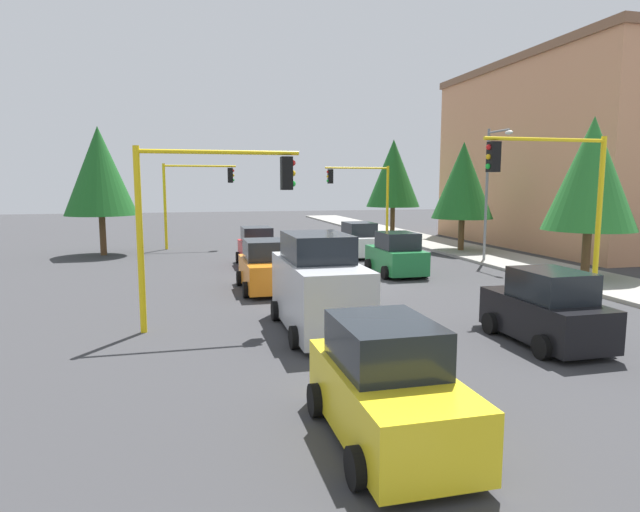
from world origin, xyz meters
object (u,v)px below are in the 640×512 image
(tree_roadside_far, at_px, (393,173))
(car_black, at_px, (546,310))
(car_green, at_px, (396,255))
(car_orange, at_px, (265,268))
(traffic_signal_near_right, at_px, (208,200))
(tree_opposite_side, at_px, (99,171))
(street_lamp_curbside, at_px, (491,180))
(delivery_van_silver, at_px, (318,287))
(tree_roadside_mid, at_px, (463,181))
(car_yellow, at_px, (387,387))
(traffic_signal_near_left, at_px, (555,187))
(traffic_signal_far_right, at_px, (194,189))
(car_white, at_px, (358,241))
(car_red, at_px, (257,248))
(tree_roadside_near, at_px, (591,174))
(traffic_signal_far_left, at_px, (362,189))

(tree_roadside_far, bearing_deg, car_black, -13.58)
(car_green, bearing_deg, car_orange, -71.39)
(traffic_signal_near_right, bearing_deg, tree_opposite_side, -163.36)
(street_lamp_curbside, distance_m, delivery_van_silver, 16.23)
(tree_roadside_mid, distance_m, car_yellow, 25.64)
(street_lamp_curbside, relative_size, car_black, 1.91)
(street_lamp_curbside, bearing_deg, tree_opposite_side, -112.55)
(traffic_signal_near_left, height_order, traffic_signal_near_right, traffic_signal_near_left)
(tree_roadside_far, bearing_deg, traffic_signal_far_right, -75.22)
(car_white, height_order, car_green, same)
(car_red, bearing_deg, traffic_signal_near_right, -13.78)
(delivery_van_silver, xyz_separation_m, car_orange, (-6.28, -0.62, -0.39))
(traffic_signal_near_left, xyz_separation_m, car_yellow, (7.73, -8.87, -3.17))
(traffic_signal_near_right, relative_size, tree_roadside_mid, 0.78)
(traffic_signal_near_right, distance_m, car_black, 9.63)
(car_orange, xyz_separation_m, car_red, (-6.46, 0.53, -0.00))
(car_black, distance_m, car_yellow, 7.21)
(traffic_signal_far_right, relative_size, traffic_signal_near_left, 0.94)
(delivery_van_silver, bearing_deg, car_green, 145.61)
(traffic_signal_far_right, distance_m, tree_roadside_near, 22.75)
(street_lamp_curbside, relative_size, car_green, 1.94)
(tree_roadside_mid, bearing_deg, car_green, -46.21)
(car_red, bearing_deg, car_green, 53.68)
(tree_opposite_side, xyz_separation_m, car_orange, (12.76, 7.71, -3.99))
(tree_roadside_far, height_order, car_red, tree_roadside_far)
(traffic_signal_near_left, relative_size, tree_roadside_mid, 0.86)
(tree_roadside_mid, distance_m, car_white, 7.47)
(car_yellow, xyz_separation_m, car_green, (-15.12, 6.27, -0.00))
(car_white, bearing_deg, tree_roadside_mid, 91.07)
(tree_roadside_near, bearing_deg, traffic_signal_near_right, -76.06)
(traffic_signal_far_left, relative_size, tree_opposite_side, 0.72)
(delivery_van_silver, bearing_deg, tree_roadside_near, 110.94)
(traffic_signal_far_right, relative_size, tree_roadside_mid, 0.82)
(traffic_signal_near_left, relative_size, tree_roadside_far, 0.76)
(tree_roadside_near, bearing_deg, tree_opposite_side, -123.07)
(street_lamp_curbside, relative_size, car_orange, 1.74)
(tree_roadside_mid, height_order, tree_roadside_near, tree_roadside_near)
(tree_roadside_far, relative_size, car_white, 1.89)
(delivery_van_silver, bearing_deg, tree_roadside_far, 154.09)
(tree_roadside_mid, bearing_deg, car_red, -79.77)
(tree_roadside_mid, relative_size, car_white, 1.66)
(tree_roadside_near, height_order, delivery_van_silver, tree_roadside_near)
(street_lamp_curbside, height_order, tree_roadside_near, street_lamp_curbside)
(traffic_signal_near_right, relative_size, tree_roadside_near, 0.74)
(traffic_signal_near_left, relative_size, tree_opposite_side, 0.77)
(street_lamp_curbside, distance_m, tree_opposite_side, 21.88)
(traffic_signal_far_left, distance_m, tree_roadside_far, 5.67)
(tree_roadside_far, xyz_separation_m, car_red, (12.30, -12.25, -4.07))
(car_black, height_order, car_yellow, same)
(traffic_signal_near_right, xyz_separation_m, car_yellow, (7.73, 2.46, -2.81))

